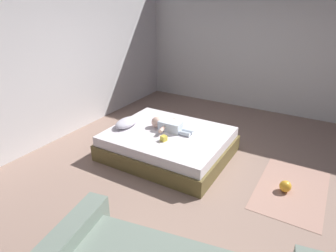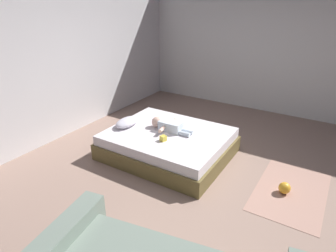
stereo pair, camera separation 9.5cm
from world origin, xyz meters
name	(u,v)px [view 1 (the left image)]	position (x,y,z in m)	size (l,w,h in m)	color
ground_plane	(224,181)	(0.00, 0.00, 0.00)	(8.00, 8.00, 0.00)	gray
wall_behind_bed	(56,58)	(0.00, 3.00, 1.35)	(8.00, 0.12, 2.71)	silver
wall_side	(284,47)	(3.00, 0.00, 1.35)	(0.12, 6.00, 2.71)	silver
bed	(168,144)	(0.24, 1.01, 0.19)	(1.47, 1.81, 0.39)	brown
pillow	(127,122)	(0.10, 1.68, 0.45)	(0.46, 0.27, 0.12)	silver
baby	(168,125)	(0.30, 1.05, 0.47)	(0.51, 0.69, 0.17)	silver
toothbrush	(171,124)	(0.50, 1.11, 0.40)	(0.07, 0.13, 0.02)	#2C84EC
rug	(291,189)	(0.27, -0.81, 0.00)	(1.33, 0.82, 0.01)	tan
toy_ball	(285,186)	(0.18, -0.74, 0.08)	(0.15, 0.15, 0.15)	gold
toy_block	(164,138)	(-0.04, 0.92, 0.43)	(0.10, 0.10, 0.08)	yellow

